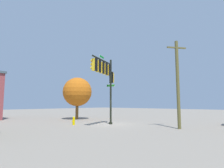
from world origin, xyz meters
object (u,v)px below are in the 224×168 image
Objects in this scene: utility_pole at (178,82)px; fire_hydrant at (74,121)px; signal_pole_assembly at (105,74)px; tree_mid at (77,92)px.

utility_pole is 10.64m from fire_hydrant.
fire_hydrant is (1.64, -2.74, -4.70)m from signal_pole_assembly.
utility_pole is at bearing 89.94° from tree_mid.
signal_pole_assembly is at bearing 71.49° from tree_mid.
utility_pole reaches higher than signal_pole_assembly.
tree_mid is at bearing -90.06° from utility_pole.
utility_pole is at bearing 115.21° from fire_hydrant.
utility_pole is 1.34× the size of tree_mid.
utility_pole is at bearing 112.54° from signal_pole_assembly.
fire_hydrant is (4.27, -9.07, -3.56)m from utility_pole.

